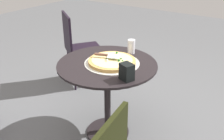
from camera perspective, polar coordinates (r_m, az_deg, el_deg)
ground_plane at (r=2.41m, az=-0.97°, el=-13.91°), size 10.00×10.00×0.00m
patio_table at (r=2.10m, az=-1.08°, el=-2.50°), size 0.82×0.82×0.71m
pizza_on_tray at (r=2.02m, az=0.00°, el=1.97°), size 0.45×0.45×0.05m
pizza_server at (r=2.04m, az=-1.15°, el=3.33°), size 0.12×0.21×0.02m
drinking_cup at (r=2.21m, az=4.42°, el=5.36°), size 0.07×0.07×0.12m
napkin_dispenser at (r=1.75m, az=3.37°, el=-0.42°), size 0.10×0.11×0.12m
patio_chair_near at (r=3.04m, az=-7.85°, el=5.79°), size 0.57×0.57×0.88m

